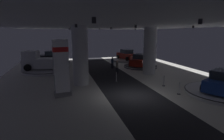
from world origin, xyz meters
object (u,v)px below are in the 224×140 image
Objects in this scene: display_car_deep_right at (127,55)px; display_platform_far_left at (46,70)px; display_car_far_right at (140,60)px; visitor_walking_near at (117,66)px; display_car_deep_left at (53,57)px; visitor_walking_far at (112,62)px; display_platform_far_right at (140,66)px; display_platform_deep_right at (127,60)px; pickup_truck_far_left at (43,62)px; column_left at (80,56)px; column_right at (150,51)px; brand_sign_pylon at (61,68)px; display_platform_near_right at (222,92)px; display_platform_deep_left at (54,63)px; display_car_near_right at (224,82)px.

display_platform_far_left is at bearing -158.11° from display_car_deep_right.
display_car_far_right is 5.37m from visitor_walking_near.
display_platform_far_left is at bearing 155.28° from visitor_walking_near.
visitor_walking_far is at bearing -38.13° from display_car_deep_left.
visitor_walking_near is (-4.45, -3.06, 0.77)m from display_platform_far_right.
display_platform_deep_right is 1.18× the size of display_platform_far_right.
pickup_truck_far_left is at bearing 176.41° from display_platform_far_right.
display_platform_far_left is at bearing 176.43° from display_car_far_right.
column_left is at bearing -62.79° from display_platform_far_left.
display_car_deep_left is at bearing 178.24° from display_car_deep_right.
column_right is 3.46× the size of visitor_walking_far.
display_platform_far_right is 0.86× the size of pickup_truck_far_left.
pickup_truck_far_left is at bearing 155.83° from visitor_walking_near.
brand_sign_pylon is at bearing -121.82° from column_left.
visitor_walking_far is at bearing -4.24° from pickup_truck_far_left.
display_car_deep_right is 14.02m from display_platform_far_left.
column_left reaches higher than display_platform_far_right.
visitor_walking_near is at bearing 122.50° from display_platform_near_right.
display_platform_deep_right is 5.97m from display_platform_far_right.
pickup_truck_far_left is at bearing -100.87° from display_car_deep_left.
display_car_far_right is at bearing -133.55° from display_platform_far_right.
visitor_walking_far reaches higher than display_platform_deep_left.
column_right is 0.99× the size of pickup_truck_far_left.
display_car_far_right is at bearing 79.79° from column_right.
display_car_deep_left is 12.29m from display_platform_deep_right.
visitor_walking_far is at bearing -38.21° from display_platform_deep_left.
display_car_near_right is at bearing -57.66° from visitor_walking_near.
display_car_near_right is at bearing -86.04° from display_car_deep_right.
display_platform_far_left is at bearing 176.53° from display_platform_far_right.
column_left is 11.23m from display_car_far_right.
display_platform_deep_right reaches higher than display_platform_far_right.
brand_sign_pylon reaches higher than display_platform_deep_right.
display_platform_far_right is 3.01× the size of visitor_walking_near.
display_platform_deep_right is (0.96, 10.04, -2.60)m from column_right.
brand_sign_pylon is 15.79m from display_platform_deep_left.
display_car_deep_right reaches higher than visitor_walking_near.
display_platform_deep_right is at bearing 21.76° from display_platform_far_left.
display_platform_deep_left is at bearing 82.08° from display_platform_far_left.
pickup_truck_far_left is (-1.06, -5.55, 0.15)m from display_car_deep_left.
display_car_deep_right reaches higher than visitor_walking_far.
display_car_deep_left is (-0.03, 0.01, 0.91)m from display_platform_deep_left.
display_car_deep_left is 0.98× the size of display_car_near_right.
display_car_far_right is 2.69× the size of visitor_walking_near.
display_car_far_right is 4.11m from visitor_walking_far.
display_car_far_right is at bearing -3.57° from display_platform_far_left.
pickup_truck_far_left is (-13.11, 0.82, 1.12)m from display_platform_far_right.
column_left reaches higher than display_car_deep_right.
display_car_deep_left is 0.99× the size of display_car_deep_right.
brand_sign_pylon reaches higher than pickup_truck_far_left.
column_right is at bearing 104.91° from display_car_near_right.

